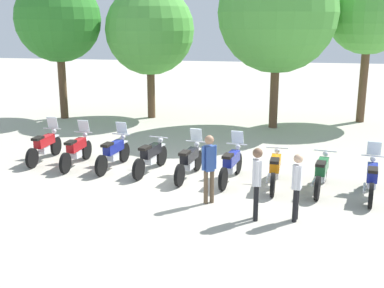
{
  "coord_description": "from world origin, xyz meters",
  "views": [
    {
      "loc": [
        2.48,
        -13.34,
        4.56
      ],
      "look_at": [
        0.0,
        0.5,
        0.9
      ],
      "focal_mm": 45.11,
      "sensor_mm": 36.0,
      "label": 1
    }
  ],
  "objects_px": {
    "person_0": "(209,164)",
    "tree_0": "(58,20)",
    "tree_2": "(278,13)",
    "motorcycle_8": "(372,178)",
    "motorcycle_1": "(77,150)",
    "motorcycle_2": "(114,152)",
    "person_2": "(257,178)",
    "tree_1": "(150,30)",
    "tree_3": "(369,13)",
    "motorcycle_0": "(45,146)",
    "motorcycle_7": "(322,172)",
    "motorcycle_4": "(189,161)",
    "motorcycle_6": "(275,169)",
    "motorcycle_5": "(231,164)",
    "motorcycle_3": "(151,156)",
    "person_1": "(297,183)"
  },
  "relations": [
    {
      "from": "motorcycle_7",
      "to": "motorcycle_8",
      "type": "distance_m",
      "value": 1.29
    },
    {
      "from": "motorcycle_0",
      "to": "tree_2",
      "type": "bearing_deg",
      "value": -46.31
    },
    {
      "from": "tree_2",
      "to": "motorcycle_8",
      "type": "bearing_deg",
      "value": -71.63
    },
    {
      "from": "tree_1",
      "to": "tree_2",
      "type": "relative_size",
      "value": 0.84
    },
    {
      "from": "person_1",
      "to": "person_2",
      "type": "distance_m",
      "value": 0.92
    },
    {
      "from": "person_1",
      "to": "tree_3",
      "type": "xyz_separation_m",
      "value": [
        3.22,
        11.86,
        3.88
      ]
    },
    {
      "from": "motorcycle_4",
      "to": "person_1",
      "type": "bearing_deg",
      "value": -122.24
    },
    {
      "from": "motorcycle_3",
      "to": "person_1",
      "type": "relative_size",
      "value": 1.35
    },
    {
      "from": "motorcycle_3",
      "to": "tree_2",
      "type": "height_order",
      "value": "tree_2"
    },
    {
      "from": "motorcycle_6",
      "to": "person_2",
      "type": "bearing_deg",
      "value": 173.68
    },
    {
      "from": "person_1",
      "to": "person_2",
      "type": "bearing_deg",
      "value": 18.39
    },
    {
      "from": "motorcycle_1",
      "to": "motorcycle_8",
      "type": "distance_m",
      "value": 8.85
    },
    {
      "from": "person_0",
      "to": "tree_3",
      "type": "relative_size",
      "value": 0.27
    },
    {
      "from": "motorcycle_1",
      "to": "tree_2",
      "type": "relative_size",
      "value": 0.3
    },
    {
      "from": "motorcycle_2",
      "to": "tree_1",
      "type": "distance_m",
      "value": 8.8
    },
    {
      "from": "motorcycle_1",
      "to": "motorcycle_2",
      "type": "bearing_deg",
      "value": -90.87
    },
    {
      "from": "motorcycle_4",
      "to": "motorcycle_6",
      "type": "xyz_separation_m",
      "value": [
        2.49,
        -0.35,
        -0.01
      ]
    },
    {
      "from": "person_0",
      "to": "person_1",
      "type": "relative_size",
      "value": 1.1
    },
    {
      "from": "motorcycle_5",
      "to": "person_0",
      "type": "height_order",
      "value": "person_0"
    },
    {
      "from": "motorcycle_4",
      "to": "tree_3",
      "type": "height_order",
      "value": "tree_3"
    },
    {
      "from": "motorcycle_0",
      "to": "motorcycle_7",
      "type": "relative_size",
      "value": 1.01
    },
    {
      "from": "person_0",
      "to": "tree_0",
      "type": "relative_size",
      "value": 0.27
    },
    {
      "from": "person_2",
      "to": "tree_3",
      "type": "bearing_deg",
      "value": -113.5
    },
    {
      "from": "person_0",
      "to": "person_2",
      "type": "distance_m",
      "value": 1.49
    },
    {
      "from": "motorcycle_6",
      "to": "motorcycle_7",
      "type": "distance_m",
      "value": 1.26
    },
    {
      "from": "tree_1",
      "to": "tree_3",
      "type": "distance_m",
      "value": 9.67
    },
    {
      "from": "tree_1",
      "to": "person_0",
      "type": "bearing_deg",
      "value": -67.79
    },
    {
      "from": "motorcycle_5",
      "to": "tree_2",
      "type": "distance_m",
      "value": 8.64
    },
    {
      "from": "person_1",
      "to": "motorcycle_8",
      "type": "bearing_deg",
      "value": -123.91
    },
    {
      "from": "motorcycle_7",
      "to": "motorcycle_6",
      "type": "bearing_deg",
      "value": 97.62
    },
    {
      "from": "motorcycle_6",
      "to": "tree_3",
      "type": "distance_m",
      "value": 11.12
    },
    {
      "from": "motorcycle_6",
      "to": "motorcycle_8",
      "type": "bearing_deg",
      "value": -95.36
    },
    {
      "from": "motorcycle_5",
      "to": "tree_2",
      "type": "bearing_deg",
      "value": 1.84
    },
    {
      "from": "motorcycle_4",
      "to": "tree_0",
      "type": "xyz_separation_m",
      "value": [
        -7.42,
        7.66,
        4.0
      ]
    },
    {
      "from": "person_2",
      "to": "motorcycle_2",
      "type": "bearing_deg",
      "value": -39.74
    },
    {
      "from": "tree_2",
      "to": "tree_3",
      "type": "bearing_deg",
      "value": 25.78
    },
    {
      "from": "motorcycle_2",
      "to": "motorcycle_5",
      "type": "bearing_deg",
      "value": -91.03
    },
    {
      "from": "motorcycle_8",
      "to": "tree_0",
      "type": "distance_m",
      "value": 15.51
    },
    {
      "from": "motorcycle_6",
      "to": "person_2",
      "type": "distance_m",
      "value": 2.5
    },
    {
      "from": "motorcycle_8",
      "to": "tree_1",
      "type": "xyz_separation_m",
      "value": [
        -8.39,
        9.23,
        3.53
      ]
    },
    {
      "from": "motorcycle_2",
      "to": "motorcycle_8",
      "type": "distance_m",
      "value": 7.6
    },
    {
      "from": "motorcycle_1",
      "to": "person_0",
      "type": "bearing_deg",
      "value": -116.25
    },
    {
      "from": "tree_2",
      "to": "tree_0",
      "type": "bearing_deg",
      "value": 178.04
    },
    {
      "from": "motorcycle_7",
      "to": "person_2",
      "type": "height_order",
      "value": "person_2"
    },
    {
      "from": "motorcycle_1",
      "to": "person_1",
      "type": "relative_size",
      "value": 1.36
    },
    {
      "from": "motorcycle_1",
      "to": "motorcycle_7",
      "type": "height_order",
      "value": "motorcycle_1"
    },
    {
      "from": "motorcycle_0",
      "to": "tree_3",
      "type": "xyz_separation_m",
      "value": [
        11.23,
        8.33,
        4.29
      ]
    },
    {
      "from": "tree_3",
      "to": "person_0",
      "type": "bearing_deg",
      "value": -115.74
    },
    {
      "from": "motorcycle_4",
      "to": "tree_2",
      "type": "relative_size",
      "value": 0.3
    },
    {
      "from": "tree_3",
      "to": "motorcycle_2",
      "type": "bearing_deg",
      "value": -135.03
    }
  ]
}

